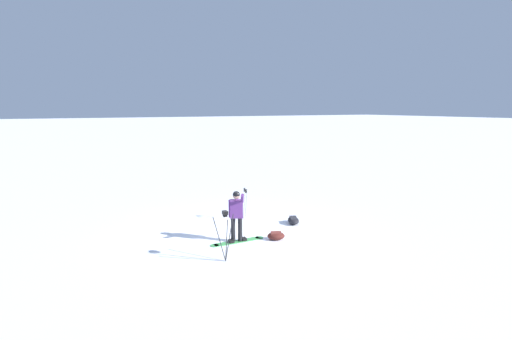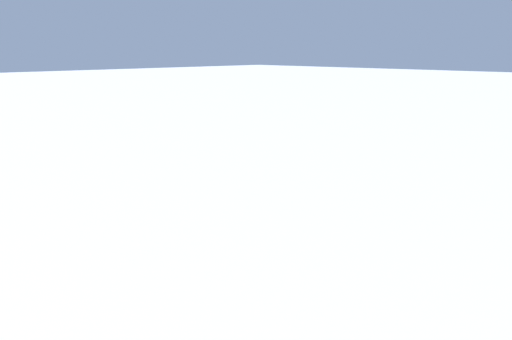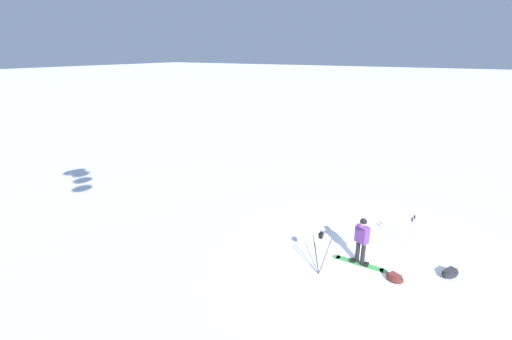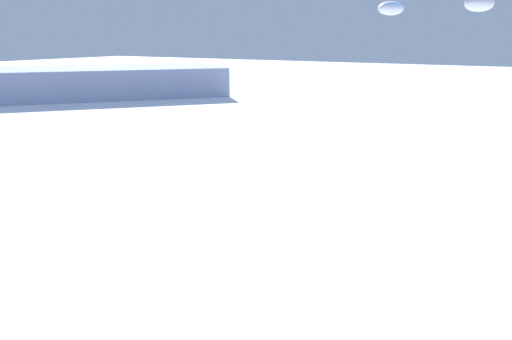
# 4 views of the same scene
# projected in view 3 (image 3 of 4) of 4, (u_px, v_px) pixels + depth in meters

# --- Properties ---
(ground_plane) EXTENTS (300.00, 300.00, 0.00)m
(ground_plane) POSITION_uv_depth(u_px,v_px,m) (378.00, 256.00, 12.29)
(ground_plane) COLOR white
(snowboarder) EXTENTS (0.47, 0.74, 1.65)m
(snowboarder) POSITION_uv_depth(u_px,v_px,m) (362.00, 237.00, 11.58)
(snowboarder) COLOR black
(snowboarder) RESTS_ON ground_plane
(snowboard) EXTENTS (1.81, 0.28, 0.10)m
(snowboard) POSITION_uv_depth(u_px,v_px,m) (359.00, 263.00, 11.85)
(snowboard) COLOR #3F994C
(snowboard) RESTS_ON ground_plane
(gear_bag_large) EXTENTS (0.63, 0.79, 0.25)m
(gear_bag_large) POSITION_uv_depth(u_px,v_px,m) (450.00, 273.00, 11.16)
(gear_bag_large) COLOR black
(gear_bag_large) RESTS_ON ground_plane
(camera_tripod) EXTENTS (0.64, 0.47, 1.43)m
(camera_tripod) POSITION_uv_depth(u_px,v_px,m) (320.00, 245.00, 11.00)
(camera_tripod) COLOR #262628
(camera_tripod) RESTS_ON ground_plane
(gear_bag_small) EXTENTS (0.67, 0.59, 0.25)m
(gear_bag_small) POSITION_uv_depth(u_px,v_px,m) (395.00, 278.00, 10.92)
(gear_bag_small) COLOR #4C1E19
(gear_bag_small) RESTS_ON ground_plane
(ski_poles) EXTENTS (0.16, 0.27, 1.22)m
(ski_poles) POSITION_uv_depth(u_px,v_px,m) (412.00, 227.00, 12.57)
(ski_poles) COLOR gray
(ski_poles) RESTS_ON ground_plane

